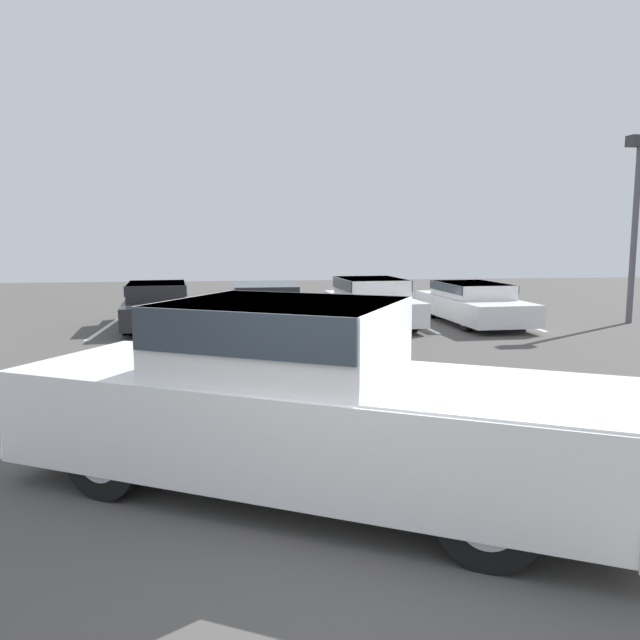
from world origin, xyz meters
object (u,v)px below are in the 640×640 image
(parked_sedan_a, at_px, (157,304))
(parked_sedan_b, at_px, (265,303))
(light_post, at_px, (636,203))
(pickup_truck, at_px, (312,400))
(wheel_stop_curb, at_px, (437,310))
(parked_sedan_d, at_px, (472,302))
(parked_sedan_c, at_px, (371,300))

(parked_sedan_a, relative_size, parked_sedan_b, 0.98)
(light_post, bearing_deg, pickup_truck, -134.24)
(pickup_truck, bearing_deg, light_post, 74.22)
(wheel_stop_curb, bearing_deg, pickup_truck, -112.44)
(parked_sedan_d, bearing_deg, wheel_stop_curb, -178.45)
(wheel_stop_curb, bearing_deg, parked_sedan_c, -136.93)
(parked_sedan_c, relative_size, parked_sedan_d, 0.92)
(parked_sedan_a, relative_size, parked_sedan_c, 1.00)
(parked_sedan_a, height_order, light_post, light_post)
(pickup_truck, xyz_separation_m, parked_sedan_d, (5.88, 11.15, -0.29))
(light_post, bearing_deg, parked_sedan_c, 175.50)
(light_post, height_order, wheel_stop_curb, light_post)
(parked_sedan_c, xyz_separation_m, parked_sedan_d, (2.92, -0.08, -0.07))
(parked_sedan_c, bearing_deg, parked_sedan_d, 84.70)
(parked_sedan_a, relative_size, light_post, 0.85)
(pickup_truck, height_order, light_post, light_post)
(pickup_truck, height_order, wheel_stop_curb, pickup_truck)
(light_post, relative_size, wheel_stop_curb, 2.62)
(pickup_truck, relative_size, parked_sedan_c, 1.37)
(light_post, bearing_deg, parked_sedan_b, 176.08)
(parked_sedan_b, distance_m, parked_sedan_c, 2.94)
(parked_sedan_d, xyz_separation_m, wheel_stop_curb, (-0.19, 2.64, -0.55))
(parked_sedan_c, bearing_deg, wheel_stop_curb, 129.40)
(pickup_truck, distance_m, wheel_stop_curb, 14.94)
(parked_sedan_b, height_order, light_post, light_post)
(parked_sedan_d, height_order, light_post, light_post)
(parked_sedan_c, bearing_deg, parked_sedan_a, -96.96)
(parked_sedan_b, bearing_deg, wheel_stop_curb, 112.61)
(parked_sedan_a, bearing_deg, wheel_stop_curb, 98.43)
(parked_sedan_a, relative_size, wheel_stop_curb, 2.22)
(parked_sedan_b, bearing_deg, pickup_truck, -0.67)
(parked_sedan_c, bearing_deg, parked_sedan_b, -96.14)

